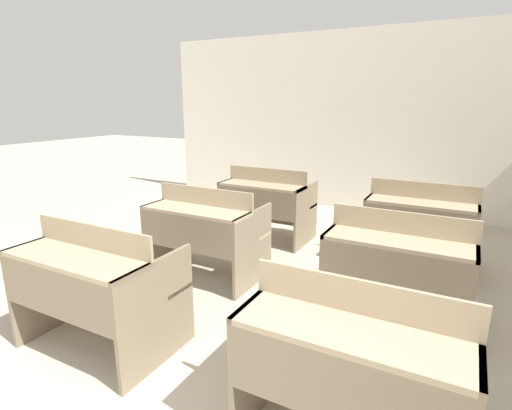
% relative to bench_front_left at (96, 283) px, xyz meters
% --- Properties ---
extents(wall_back, '(6.87, 0.06, 2.77)m').
position_rel_bench_front_left_xyz_m(wall_back, '(0.65, 4.63, 0.90)').
color(wall_back, white).
rests_on(wall_back, ground_plane).
extents(bench_front_left, '(1.06, 0.72, 0.91)m').
position_rel_bench_front_left_xyz_m(bench_front_left, '(0.00, 0.00, 0.00)').
color(bench_front_left, '#7B6B55').
rests_on(bench_front_left, ground_plane).
extents(bench_front_right, '(1.06, 0.72, 0.91)m').
position_rel_bench_front_left_xyz_m(bench_front_right, '(1.81, -0.01, 0.00)').
color(bench_front_right, '#7F6F58').
rests_on(bench_front_right, ground_plane).
extents(bench_second_left, '(1.06, 0.72, 0.91)m').
position_rel_bench_front_left_xyz_m(bench_second_left, '(-0.01, 1.33, 0.00)').
color(bench_second_left, '#83735C').
rests_on(bench_second_left, ground_plane).
extents(bench_second_right, '(1.06, 0.72, 0.91)m').
position_rel_bench_front_left_xyz_m(bench_second_right, '(1.80, 1.32, 0.00)').
color(bench_second_right, '#7E6F58').
rests_on(bench_second_right, ground_plane).
extents(bench_third_left, '(1.06, 0.72, 0.91)m').
position_rel_bench_front_left_xyz_m(bench_third_left, '(0.01, 2.63, 0.00)').
color(bench_third_left, '#7C6C55').
rests_on(bench_third_left, ground_plane).
extents(bench_third_right, '(1.06, 0.72, 0.91)m').
position_rel_bench_front_left_xyz_m(bench_third_right, '(1.82, 2.60, 0.00)').
color(bench_third_right, '#7C6C55').
rests_on(bench_third_right, ground_plane).
extents(schoolbag, '(0.30, 0.25, 0.37)m').
position_rel_bench_front_left_xyz_m(schoolbag, '(-0.82, 0.21, -0.31)').
color(schoolbag, maroon).
rests_on(schoolbag, ground_plane).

